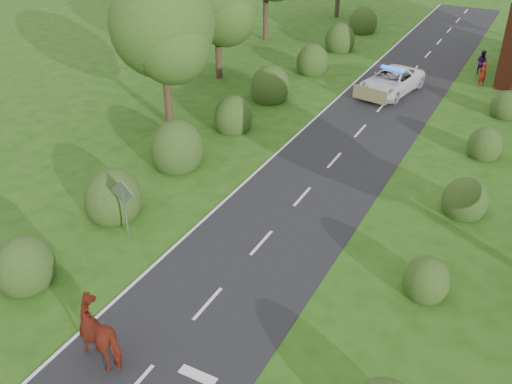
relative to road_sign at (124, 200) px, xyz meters
The scene contains 12 objects.
ground 5.63m from the road_sign, 21.80° to the right, with size 120.00×120.00×0.00m, color #204C10.
road 14.03m from the road_sign, 68.96° to the left, with size 6.00×70.00×0.02m, color black.
road_markings 11.56m from the road_sign, 72.72° to the left, with size 4.96×70.00×0.01m.
hedgerow_left 9.85m from the road_sign, 98.87° to the left, with size 2.75×50.41×3.00m.
hedgerow_right 14.85m from the road_sign, 38.46° to the left, with size 2.10×45.78×2.10m.
tree_left_a 11.55m from the road_sign, 115.73° to the left, with size 5.74×5.60×8.38m.
tree_left_b 19.22m from the road_sign, 109.29° to the left, with size 5.74×5.60×8.07m.
road_sign is the anchor object (origin of this frame).
cow 6.45m from the road_sign, 57.05° to the right, with size 1.19×2.26×1.60m, color maroon.
police_van 21.18m from the road_sign, 77.08° to the left, with size 3.51×5.91×1.68m.
pedestrian_red 26.53m from the road_sign, 68.52° to the left, with size 0.59×0.38×1.61m, color red.
pedestrian_purple 28.79m from the road_sign, 71.26° to the left, with size 0.80×0.63×1.66m, color #32145F.
Camera 1 is at (8.34, -12.33, 13.17)m, focal length 40.00 mm.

